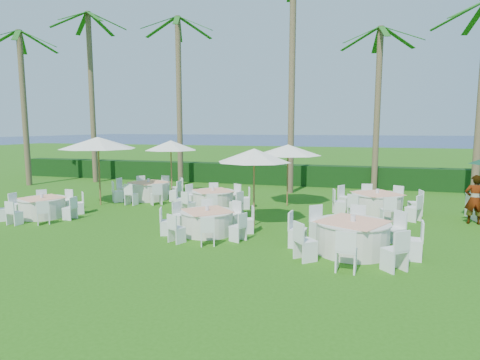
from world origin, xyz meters
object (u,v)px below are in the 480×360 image
object	(u,v)px
banquet_table_b	(207,222)
banquet_table_e	(213,199)
umbrella_a	(98,143)
banquet_table_c	(352,236)
banquet_table_a	(43,207)
umbrella_d	(288,150)
staff_person	(475,200)
banquet_table_f	(377,203)
umbrella_c	(171,145)
umbrella_b	(254,155)
banquet_table_d	(149,190)

from	to	relation	value
banquet_table_b	banquet_table_e	world-z (taller)	banquet_table_e
umbrella_a	banquet_table_c	bearing A→B (deg)	-20.71
banquet_table_a	umbrella_d	xyz separation A→B (m)	(8.60, 4.77, 2.04)
banquet_table_c	banquet_table_b	bearing A→B (deg)	170.00
umbrella_a	staff_person	size ratio (longest dim) A/B	1.86
banquet_table_e	banquet_table_f	size ratio (longest dim) A/B	0.90
umbrella_c	staff_person	distance (m)	13.06
umbrella_c	staff_person	world-z (taller)	umbrella_c
banquet_table_f	staff_person	world-z (taller)	staff_person
staff_person	banquet_table_b	bearing A→B (deg)	25.49
umbrella_b	staff_person	world-z (taller)	umbrella_b
umbrella_b	banquet_table_b	bearing A→B (deg)	-129.65
banquet_table_b	umbrella_b	size ratio (longest dim) A/B	1.09
umbrella_c	umbrella_b	bearing A→B (deg)	-41.31
banquet_table_a	staff_person	distance (m)	15.81
umbrella_c	banquet_table_e	bearing A→B (deg)	-38.12
umbrella_a	banquet_table_f	bearing A→B (deg)	5.89
banquet_table_a	banquet_table_f	distance (m)	12.87
staff_person	banquet_table_a	bearing A→B (deg)	13.54
banquet_table_c	banquet_table_d	bearing A→B (deg)	148.02
banquet_table_c	banquet_table_a	bearing A→B (deg)	173.27
banquet_table_f	umbrella_d	size ratio (longest dim) A/B	1.19
umbrella_c	banquet_table_d	bearing A→B (deg)	-122.00
banquet_table_a	banquet_table_f	bearing A→B (deg)	17.68
staff_person	banquet_table_d	bearing A→B (deg)	-3.55
banquet_table_b	banquet_table_d	bearing A→B (deg)	133.86
banquet_table_d	banquet_table_f	size ratio (longest dim) A/B	0.97
umbrella_b	banquet_table_e	bearing A→B (deg)	135.01
banquet_table_e	umbrella_a	world-z (taller)	umbrella_a
banquet_table_a	umbrella_b	world-z (taller)	umbrella_b
banquet_table_e	staff_person	distance (m)	9.75
banquet_table_b	banquet_table_c	world-z (taller)	banquet_table_c
banquet_table_d	umbrella_c	size ratio (longest dim) A/B	1.19
banquet_table_c	banquet_table_d	world-z (taller)	banquet_table_c
banquet_table_e	staff_person	size ratio (longest dim) A/B	1.74
banquet_table_e	banquet_table_a	bearing A→B (deg)	-150.72
banquet_table_b	banquet_table_e	size ratio (longest dim) A/B	0.96
banquet_table_c	umbrella_d	distance (m)	6.99
umbrella_c	banquet_table_b	bearing A→B (deg)	-55.86
umbrella_c	umbrella_d	xyz separation A→B (m)	(5.88, -0.80, -0.09)
umbrella_b	umbrella_c	bearing A→B (deg)	138.69
banquet_table_b	banquet_table_e	xyz separation A→B (m)	(-1.15, 3.76, 0.01)
staff_person	banquet_table_e	bearing A→B (deg)	1.86
banquet_table_b	banquet_table_d	world-z (taller)	banquet_table_d
umbrella_d	banquet_table_d	bearing A→B (deg)	-177.44
banquet_table_f	umbrella_b	size ratio (longest dim) A/B	1.26
banquet_table_b	umbrella_d	world-z (taller)	umbrella_d
banquet_table_d	banquet_table_b	bearing A→B (deg)	-46.14
banquet_table_f	staff_person	xyz separation A→B (m)	(3.21, -0.67, 0.43)
banquet_table_d	banquet_table_e	distance (m)	3.89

